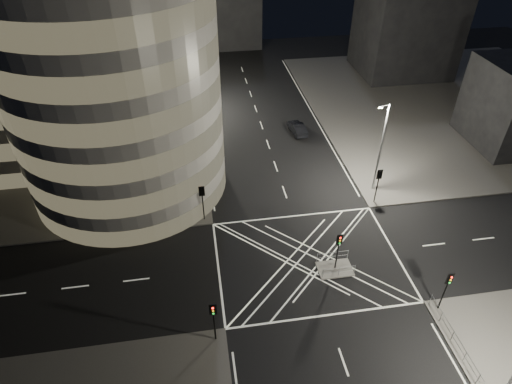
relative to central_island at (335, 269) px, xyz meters
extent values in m
plane|color=black|center=(-2.00, 1.50, -0.07)|extent=(120.00, 120.00, 0.00)
cube|color=#53504D|center=(-31.00, 28.50, 0.00)|extent=(42.00, 42.00, 0.15)
cube|color=#53504D|center=(27.00, 28.50, 0.00)|extent=(42.00, 42.00, 0.15)
cube|color=slate|center=(0.00, 0.00, 0.00)|extent=(3.00, 2.00, 0.15)
cylinder|color=#9A9691|center=(-18.00, 15.50, 12.57)|extent=(20.00, 20.00, 25.00)
cube|color=#9A9691|center=(-28.00, 25.50, 12.57)|extent=(20.00, 18.00, 25.00)
cube|color=#9A9691|center=(-24.00, 43.50, 11.07)|extent=(24.00, 16.00, 22.00)
cube|color=black|center=(24.00, 41.50, 7.58)|extent=(14.00, 12.00, 15.00)
cylinder|color=black|center=(-12.50, 10.50, 1.80)|extent=(0.32, 0.32, 3.44)
ellipsoid|color=black|center=(-12.50, 10.50, 4.64)|extent=(4.08, 4.08, 4.69)
cylinder|color=black|center=(-12.50, 16.50, 1.96)|extent=(0.32, 0.32, 3.78)
ellipsoid|color=black|center=(-12.50, 16.50, 5.12)|extent=(4.61, 4.61, 5.30)
cylinder|color=black|center=(-12.50, 22.50, 1.78)|extent=(0.32, 0.32, 3.40)
ellipsoid|color=black|center=(-12.50, 22.50, 4.78)|extent=(4.75, 4.75, 5.46)
cylinder|color=black|center=(-12.50, 28.50, 2.20)|extent=(0.32, 0.32, 4.25)
ellipsoid|color=black|center=(-12.50, 28.50, 5.84)|extent=(5.49, 5.49, 6.31)
cylinder|color=black|center=(-12.50, 34.50, 1.51)|extent=(0.32, 0.32, 2.87)
ellipsoid|color=black|center=(-12.50, 34.50, 4.16)|extent=(4.41, 4.41, 5.08)
cylinder|color=black|center=(-10.80, 8.30, 1.57)|extent=(0.12, 0.12, 3.00)
cube|color=black|center=(-10.80, 8.30, 3.52)|extent=(0.28, 0.22, 0.90)
cube|color=black|center=(-10.80, 8.30, 3.52)|extent=(0.55, 0.04, 1.10)
cylinder|color=black|center=(-10.80, -5.30, 1.57)|extent=(0.12, 0.12, 3.00)
cube|color=black|center=(-10.80, -5.30, 3.52)|extent=(0.28, 0.22, 0.90)
cube|color=black|center=(-10.80, -5.30, 3.52)|extent=(0.55, 0.04, 1.10)
cylinder|color=black|center=(6.80, 8.30, 1.57)|extent=(0.12, 0.12, 3.00)
cube|color=black|center=(6.80, 8.30, 3.52)|extent=(0.28, 0.22, 0.90)
cube|color=black|center=(6.80, 8.30, 3.52)|extent=(0.55, 0.04, 1.10)
cylinder|color=black|center=(6.80, -5.30, 1.57)|extent=(0.12, 0.12, 3.00)
cube|color=black|center=(6.80, -5.30, 3.52)|extent=(0.28, 0.22, 0.90)
cube|color=black|center=(6.80, -5.30, 3.52)|extent=(0.55, 0.04, 1.10)
cylinder|color=black|center=(0.00, 0.00, 1.57)|extent=(0.12, 0.12, 3.00)
cube|color=black|center=(0.00, 0.00, 3.52)|extent=(0.28, 0.22, 0.90)
cube|color=black|center=(0.00, 0.00, 3.52)|extent=(0.55, 0.04, 1.10)
cylinder|color=slate|center=(-11.50, 13.50, 5.08)|extent=(0.20, 0.20, 10.00)
cylinder|color=slate|center=(-11.05, 13.50, 9.93)|extent=(0.90, 0.10, 0.10)
cube|color=slate|center=(-10.60, 13.50, 9.83)|extent=(0.50, 0.25, 0.18)
cube|color=white|center=(-10.60, 13.50, 9.72)|extent=(0.42, 0.20, 0.05)
cylinder|color=slate|center=(-11.50, 31.50, 5.08)|extent=(0.20, 0.20, 10.00)
cylinder|color=slate|center=(-11.05, 31.50, 9.93)|extent=(0.90, 0.10, 0.10)
cube|color=slate|center=(-10.60, 31.50, 9.83)|extent=(0.50, 0.25, 0.18)
cube|color=white|center=(-10.60, 31.50, 9.72)|extent=(0.42, 0.20, 0.05)
cylinder|color=slate|center=(7.50, 10.50, 5.08)|extent=(0.20, 0.20, 10.00)
cylinder|color=slate|center=(7.05, 10.50, 9.93)|extent=(0.90, 0.10, 0.10)
cube|color=slate|center=(6.60, 10.50, 9.83)|extent=(0.50, 0.25, 0.18)
cube|color=white|center=(6.60, 10.50, 9.72)|extent=(0.42, 0.20, 0.05)
cube|color=slate|center=(6.30, -10.65, 0.62)|extent=(0.06, 11.70, 1.10)
cube|color=slate|center=(0.00, -0.90, 0.62)|extent=(2.80, 0.06, 1.10)
cube|color=slate|center=(0.00, 0.90, 0.62)|extent=(2.80, 0.06, 1.10)
imported|color=black|center=(2.25, 23.77, 0.63)|extent=(1.99, 4.43, 1.41)
camera|label=1|loc=(-10.74, -23.97, 27.98)|focal=30.00mm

